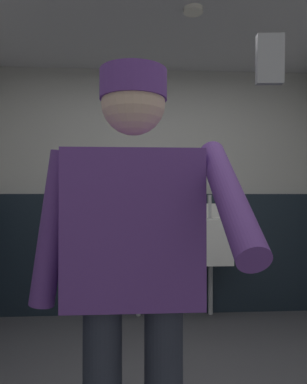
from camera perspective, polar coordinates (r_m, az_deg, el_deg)
name	(u,v)px	position (r m, az deg, el deg)	size (l,w,h in m)	color
wall_back	(153,191)	(3.81, -0.14, 0.16)	(3.95, 0.12, 2.56)	#B2B2AD
wainscot_band_back	(153,254)	(3.78, -0.07, -9.84)	(3.35, 0.03, 1.25)	#19232D
downlight_far	(193,10)	(2.85, 6.38, 26.94)	(0.14, 0.14, 0.03)	white
urinal_left	(139,241)	(3.61, -2.40, -7.84)	(0.40, 0.34, 1.24)	white
urinal_middle	(212,240)	(3.70, 9.40, -7.65)	(0.40, 0.34, 1.24)	white
privacy_divider_panel	(177,224)	(3.55, 3.71, -5.15)	(0.04, 0.40, 0.90)	#4C4C51
person	(133,258)	(1.30, -3.26, -10.45)	(0.70, 0.60, 1.68)	#2D3342
cell_phone	(270,59)	(0.89, 18.14, 19.55)	(0.06, 0.02, 0.11)	#A5A8B2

